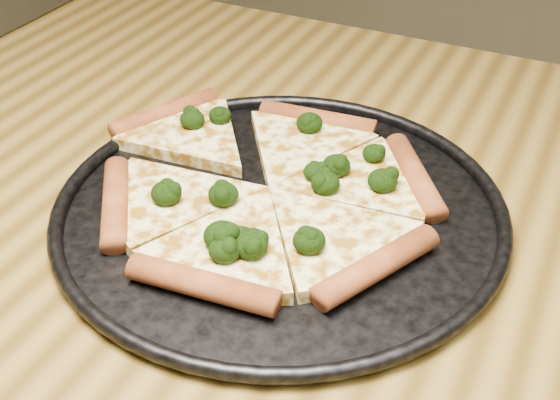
% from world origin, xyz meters
% --- Properties ---
extents(dining_table, '(1.20, 0.90, 0.75)m').
position_xyz_m(dining_table, '(0.00, 0.00, 0.66)').
color(dining_table, olive).
rests_on(dining_table, ground).
extents(pizza_pan, '(0.41, 0.41, 0.02)m').
position_xyz_m(pizza_pan, '(-0.09, 0.02, 0.76)').
color(pizza_pan, black).
rests_on(pizza_pan, dining_table).
extents(pizza, '(0.36, 0.31, 0.02)m').
position_xyz_m(pizza, '(-0.11, 0.03, 0.77)').
color(pizza, '#FFF99C').
rests_on(pizza, pizza_pan).
extents(broccoli_florets, '(0.24, 0.24, 0.02)m').
position_xyz_m(broccoli_florets, '(-0.10, 0.02, 0.78)').
color(broccoli_florets, black).
rests_on(broccoli_florets, pizza).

